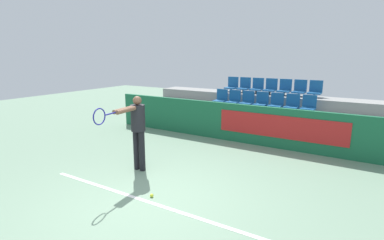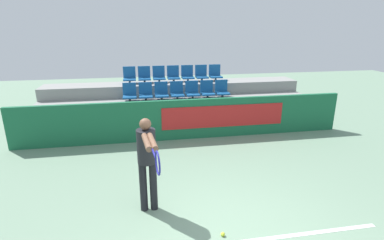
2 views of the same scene
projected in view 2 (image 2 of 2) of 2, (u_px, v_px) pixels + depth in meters
barrier_wall at (186, 119)px, 8.42m from camera, size 9.28×0.14×1.15m
bleacher_tier_front at (182, 126)px, 9.06m from camera, size 8.88×0.96×0.39m
bleacher_tier_middle at (178, 111)px, 9.90m from camera, size 8.88×0.96×0.78m
bleacher_tier_back at (174, 98)px, 10.73m from camera, size 8.88×0.96×1.16m
stadium_chair_0 at (130, 114)px, 8.79m from camera, size 0.43×0.42×0.56m
stadium_chair_1 at (147, 113)px, 8.88m from camera, size 0.43×0.42×0.56m
stadium_chair_2 at (164, 112)px, 8.96m from camera, size 0.43×0.42×0.56m
stadium_chair_3 at (181, 111)px, 9.05m from camera, size 0.43×0.42×0.56m
stadium_chair_4 at (198, 110)px, 9.13m from camera, size 0.43×0.42×0.56m
stadium_chair_5 at (214, 109)px, 9.21m from camera, size 0.43×0.42×0.56m
stadium_chair_6 at (230, 109)px, 9.30m from camera, size 0.43×0.42×0.56m
stadium_chair_7 at (130, 94)px, 9.57m from camera, size 0.43×0.42×0.56m
stadium_chair_8 at (146, 93)px, 9.65m from camera, size 0.43×0.42×0.56m
stadium_chair_9 at (161, 92)px, 9.74m from camera, size 0.43×0.42×0.56m
stadium_chair_10 at (177, 92)px, 9.82m from camera, size 0.43×0.42×0.56m
stadium_chair_11 at (192, 91)px, 9.91m from camera, size 0.43×0.42×0.56m
stadium_chair_12 at (207, 91)px, 9.99m from camera, size 0.43×0.42×0.56m
stadium_chair_13 at (222, 90)px, 10.08m from camera, size 0.43×0.42×0.56m
stadium_chair_14 at (129, 76)px, 10.35m from camera, size 0.43×0.42×0.56m
stadium_chair_15 at (144, 76)px, 10.43m from camera, size 0.43×0.42×0.56m
stadium_chair_16 at (159, 76)px, 10.52m from camera, size 0.43×0.42×0.56m
stadium_chair_17 at (173, 75)px, 10.60m from camera, size 0.43×0.42×0.56m
stadium_chair_18 at (188, 75)px, 10.68m from camera, size 0.43×0.42×0.56m
stadium_chair_19 at (201, 74)px, 10.77m from camera, size 0.43×0.42×0.56m
stadium_chair_20 at (215, 74)px, 10.85m from camera, size 0.43×0.42×0.56m
tennis_player at (147, 157)px, 4.95m from camera, size 0.32×1.49×1.70m
tennis_ball at (223, 234)px, 4.65m from camera, size 0.07×0.07×0.07m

